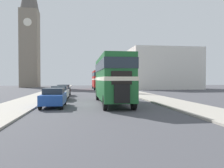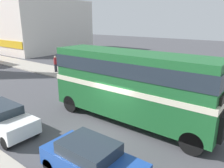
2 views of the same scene
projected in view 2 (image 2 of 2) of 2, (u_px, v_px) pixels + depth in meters
ground_plane at (113, 127)px, 12.20m from camera, size 120.00×120.00×0.00m
sidewalk_right at (164, 95)px, 17.33m from camera, size 3.50×120.00×0.12m
double_decker_bus at (130, 82)px, 12.17m from camera, size 2.39×9.90×4.12m
car_parked_near at (92, 161)px, 8.04m from camera, size 1.73×4.02×1.50m
car_parked_mid at (1, 118)px, 11.60m from camera, size 1.78×4.46×1.48m
pedestrian_walking at (55, 63)px, 24.43m from camera, size 0.36×0.36×1.80m
shop_building_block at (46, 26)px, 40.71m from camera, size 15.53×9.54×9.22m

